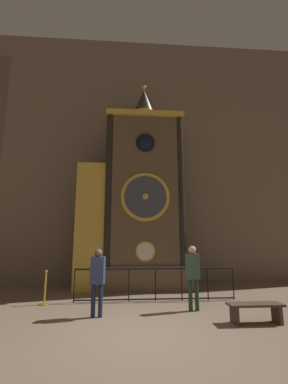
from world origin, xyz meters
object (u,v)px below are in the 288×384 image
at_px(visitor_far, 193,271).
at_px(stanchion_post, 45,293).
at_px(visitor_bench, 255,309).
at_px(visitor_near, 98,276).
at_px(clock_tower, 136,200).

xyz_separation_m(visitor_far, stanchion_post, (-4.26, 1.00, -0.73)).
relative_size(stanchion_post, visitor_bench, 0.78).
bearing_deg(stanchion_post, visitor_bench, -21.88).
bearing_deg(visitor_bench, visitor_near, 168.31).
height_order(visitor_far, stanchion_post, visitor_far).
distance_m(clock_tower, visitor_near, 4.63).
distance_m(visitor_near, visitor_bench, 3.85).
distance_m(clock_tower, stanchion_post, 4.85).
bearing_deg(clock_tower, visitor_bench, -59.86).
relative_size(clock_tower, visitor_bench, 6.97).
xyz_separation_m(visitor_near, stanchion_post, (-1.69, 1.40, -0.67)).
bearing_deg(visitor_bench, clock_tower, 120.14).
height_order(stanchion_post, visitor_bench, stanchion_post).
height_order(visitor_far, visitor_bench, visitor_far).
xyz_separation_m(visitor_near, visitor_bench, (3.71, -0.77, -0.68)).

